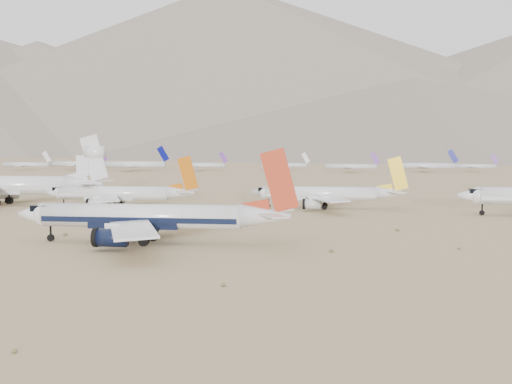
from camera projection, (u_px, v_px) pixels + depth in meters
ground at (193, 250)px, 113.77m from camera, size 7000.00×7000.00×0.00m
main_airliner at (152, 217)px, 121.49m from camera, size 51.74×50.53×18.26m
row2_gold_tail at (327, 194)px, 187.41m from camera, size 43.44×42.48×15.47m
row2_orange_tail at (120, 194)px, 187.55m from camera, size 43.89×42.94×15.66m
row2_white_trijet at (7, 185)px, 198.08m from camera, size 62.05×60.65×21.99m
distant_storage_row at (366, 165)px, 441.05m from camera, size 617.10×59.96×15.58m
mountain_range at (360, 80)px, 1718.84m from camera, size 7354.00×3024.00×470.00m
desert_scrub at (110, 274)px, 91.49m from camera, size 261.14×128.38×0.63m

